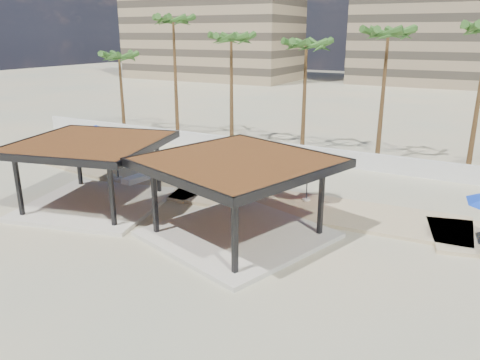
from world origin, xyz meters
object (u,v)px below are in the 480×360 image
object	(u,v)px
pavilion_central	(238,191)
umbrella_a	(96,129)
umbrella_c	(308,165)
lounger_a	(138,178)
pavilion_west	(92,167)

from	to	relation	value
pavilion_central	umbrella_a	xyz separation A→B (m)	(-15.72, 7.07, 0.04)
umbrella_c	lounger_a	world-z (taller)	umbrella_c
pavilion_central	umbrella_c	distance (m)	5.81
pavilion_west	lounger_a	bearing A→B (deg)	83.59
umbrella_c	umbrella_a	bearing A→B (deg)	175.32
umbrella_a	lounger_a	distance (m)	7.38
umbrella_c	lounger_a	xyz separation A→B (m)	(-10.48, -1.71, -1.83)
pavilion_central	pavilion_west	world-z (taller)	pavilion_central
umbrella_c	lounger_a	distance (m)	10.77
umbrella_a	lounger_a	bearing A→B (deg)	-25.66
umbrella_a	pavilion_west	bearing A→B (deg)	-46.08
umbrella_a	pavilion_central	bearing A→B (deg)	-24.21
pavilion_central	umbrella_a	world-z (taller)	pavilion_central
umbrella_a	lounger_a	world-z (taller)	umbrella_a
pavilion_central	lounger_a	bearing A→B (deg)	174.41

